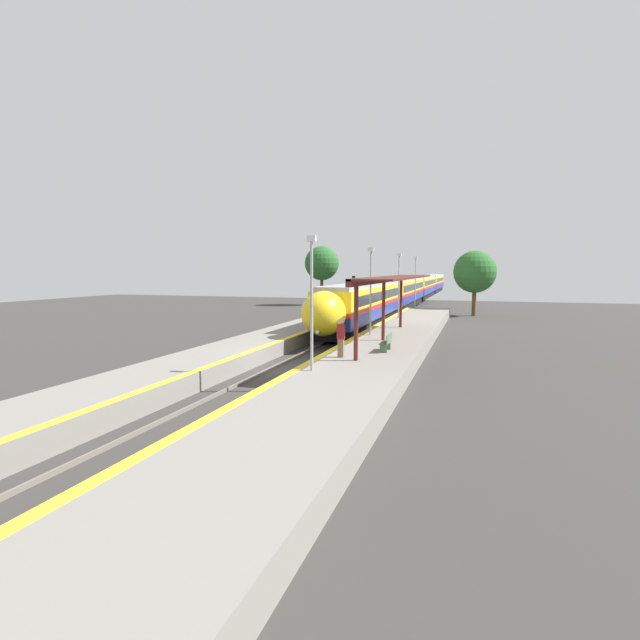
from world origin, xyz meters
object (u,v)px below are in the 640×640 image
(platform_bench, at_px, (387,342))
(lamppost_mid, at_px, (371,285))
(train, at_px, (413,288))
(person_waiting, at_px, (341,337))
(lamppost_near, at_px, (312,294))
(lamppost_farthest, at_px, (415,279))
(lamppost_far, at_px, (399,281))
(railway_signal, at_px, (354,293))

(platform_bench, bearing_deg, lamppost_mid, 109.45)
(train, distance_m, lamppost_mid, 43.02)
(train, distance_m, person_waiting, 51.36)
(person_waiting, relative_size, lamppost_near, 0.33)
(lamppost_farthest, bearing_deg, lamppost_near, -90.00)
(lamppost_near, bearing_deg, person_waiting, 84.53)
(lamppost_near, relative_size, lamppost_far, 1.00)
(platform_bench, distance_m, person_waiting, 3.03)
(platform_bench, xyz_separation_m, person_waiting, (-1.78, -2.40, 0.49))
(train, relative_size, person_waiting, 51.03)
(lamppost_far, height_order, lamppost_farthest, same)
(person_waiting, distance_m, railway_signal, 25.32)
(railway_signal, distance_m, lamppost_mid, 17.17)
(platform_bench, relative_size, lamppost_farthest, 0.26)
(lamppost_mid, bearing_deg, railway_signal, 107.29)
(lamppost_mid, height_order, lamppost_far, same)
(train, relative_size, railway_signal, 21.10)
(platform_bench, height_order, lamppost_farthest, lamppost_farthest)
(lamppost_far, bearing_deg, person_waiting, -89.07)
(lamppost_farthest, bearing_deg, platform_bench, -85.91)
(lamppost_near, xyz_separation_m, lamppost_mid, (0.00, 11.78, 0.00))
(railway_signal, height_order, lamppost_far, lamppost_far)
(lamppost_mid, distance_m, lamppost_farthest, 23.56)
(train, relative_size, lamppost_farthest, 16.75)
(lamppost_near, relative_size, lamppost_farthest, 1.00)
(platform_bench, height_order, lamppost_near, lamppost_near)
(train, height_order, lamppost_far, lamppost_far)
(platform_bench, xyz_separation_m, railway_signal, (-7.20, 22.32, 1.36))
(lamppost_near, bearing_deg, platform_bench, 70.02)
(train, xyz_separation_m, person_waiting, (2.92, -51.28, -0.41))
(person_waiting, relative_size, lamppost_farthest, 0.33)
(train, height_order, lamppost_farthest, lamppost_farthest)
(platform_bench, height_order, lamppost_far, lamppost_far)
(train, distance_m, lamppost_farthest, 19.60)
(train, height_order, platform_bench, train)
(person_waiting, bearing_deg, lamppost_far, 90.93)
(person_waiting, bearing_deg, railway_signal, 102.35)
(person_waiting, distance_m, lamppost_far, 20.28)
(railway_signal, height_order, lamppost_mid, lamppost_mid)
(person_waiting, distance_m, lamppost_near, 4.06)
(railway_signal, xyz_separation_m, lamppost_near, (5.09, -28.12, 1.33))
(person_waiting, bearing_deg, lamppost_farthest, 90.58)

